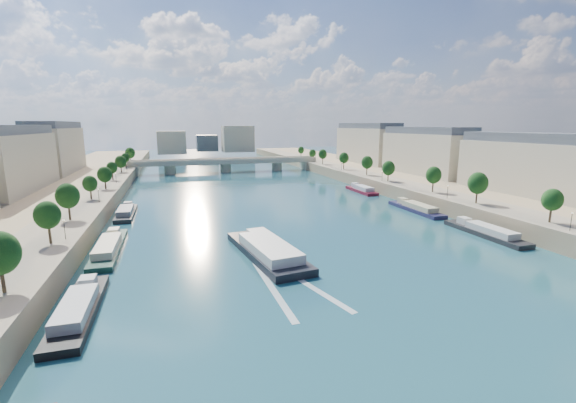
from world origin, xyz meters
TOP-DOWN VIEW (x-y plane):
  - ground at (0.00, 100.00)m, footprint 700.00×700.00m
  - quay_left at (-72.00, 100.00)m, footprint 44.00×520.00m
  - quay_right at (72.00, 100.00)m, footprint 44.00×520.00m
  - pave_left at (-57.00, 100.00)m, footprint 14.00×520.00m
  - pave_right at (57.00, 100.00)m, footprint 14.00×520.00m
  - trees_left at (-55.00, 102.00)m, footprint 4.80×268.80m
  - trees_right at (55.00, 110.00)m, footprint 4.80×268.80m
  - lamps_left at (-52.50, 90.00)m, footprint 0.36×200.36m
  - lamps_right at (52.50, 105.00)m, footprint 0.36×200.36m
  - buildings_right at (85.00, 112.00)m, footprint 16.00×226.00m
  - skyline at (3.19, 319.52)m, footprint 79.00×42.00m
  - bridge at (0.00, 216.42)m, footprint 112.00×12.00m
  - tour_barge at (-12.09, 62.14)m, footprint 12.97×31.71m
  - wake at (-12.09, 45.61)m, footprint 11.14×26.02m
  - moored_barges_left at (-45.50, 63.24)m, footprint 5.00×121.29m
  - moored_barges_right at (45.50, 59.71)m, footprint 5.00×161.39m

SIDE VIEW (x-z plane):
  - ground at x=0.00m, z-range 0.00..0.00m
  - wake at x=-12.09m, z-range 0.00..0.04m
  - moored_barges_right at x=45.50m, z-range -0.96..2.64m
  - moored_barges_left at x=-45.50m, z-range -0.96..2.64m
  - tour_barge at x=-12.09m, z-range -0.87..3.31m
  - quay_left at x=-72.00m, z-range 0.00..5.00m
  - quay_right at x=72.00m, z-range 0.00..5.00m
  - pave_left at x=-57.00m, z-range 5.00..5.10m
  - pave_right at x=57.00m, z-range 5.00..5.10m
  - bridge at x=0.00m, z-range 1.01..9.16m
  - lamps_left at x=-52.50m, z-range 5.64..9.92m
  - lamps_right at x=52.50m, z-range 5.64..9.92m
  - trees_left at x=-55.00m, z-range 6.35..14.61m
  - trees_right at x=55.00m, z-range 6.35..14.61m
  - skyline at x=3.19m, z-range 3.66..25.66m
  - buildings_right at x=85.00m, z-range 4.85..28.05m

